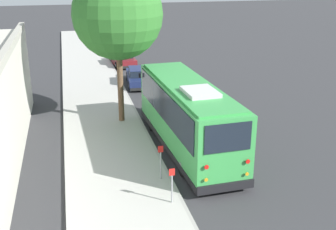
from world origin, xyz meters
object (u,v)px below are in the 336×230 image
at_px(street_tree, 117,8).
at_px(sign_post_far, 161,162).
at_px(parked_sedan_maroon, 123,59).
at_px(parked_sedan_tan, 117,47).
at_px(parked_sedan_black, 103,29).
at_px(sign_post_near, 172,185).
at_px(shuttle_bus, 187,113).
at_px(parked_sedan_navy, 139,77).
at_px(parked_sedan_blue, 109,38).

distance_m(street_tree, sign_post_far, 9.36).
bearing_deg(parked_sedan_maroon, parked_sedan_tan, -5.68).
bearing_deg(sign_post_far, parked_sedan_black, -2.03).
relative_size(parked_sedan_black, sign_post_near, 3.31).
bearing_deg(parked_sedan_black, sign_post_far, 175.98).
bearing_deg(shuttle_bus, parked_sedan_navy, -1.04).
height_order(parked_sedan_navy, parked_sedan_maroon, parked_sedan_navy).
height_order(shuttle_bus, parked_sedan_navy, shuttle_bus).
height_order(parked_sedan_blue, sign_post_near, sign_post_near).
relative_size(parked_sedan_black, sign_post_far, 3.12).
distance_m(parked_sedan_navy, parked_sedan_maroon, 6.76).
xyz_separation_m(parked_sedan_navy, parked_sedan_blue, (18.12, 0.34, -0.02)).
height_order(parked_sedan_black, sign_post_near, sign_post_near).
bearing_deg(parked_sedan_maroon, sign_post_near, 172.64).
xyz_separation_m(parked_sedan_blue, sign_post_far, (-33.20, 1.36, 0.34)).
xyz_separation_m(parked_sedan_navy, sign_post_far, (-15.08, 1.70, 0.32)).
bearing_deg(parked_sedan_tan, sign_post_near, 176.71).
xyz_separation_m(parked_sedan_black, sign_post_near, (-42.17, 1.43, 0.26)).
distance_m(parked_sedan_blue, street_tree, 26.42).
height_order(parked_sedan_tan, parked_sedan_blue, parked_sedan_blue).
relative_size(parked_sedan_maroon, parked_sedan_black, 0.90).
bearing_deg(sign_post_near, parked_sedan_navy, -5.73).
xyz_separation_m(shuttle_bus, parked_sedan_blue, (30.16, 0.64, -1.29)).
xyz_separation_m(parked_sedan_blue, sign_post_near, (-35.10, 1.36, 0.30)).
distance_m(parked_sedan_navy, sign_post_far, 15.17).
distance_m(parked_sedan_tan, parked_sedan_blue, 5.65).
relative_size(parked_sedan_blue, parked_sedan_black, 0.97).
relative_size(sign_post_near, sign_post_far, 0.94).
distance_m(sign_post_near, sign_post_far, 1.91).
height_order(parked_sedan_black, street_tree, street_tree).
bearing_deg(parked_sedan_maroon, street_tree, 167.85).
relative_size(parked_sedan_maroon, street_tree, 0.46).
bearing_deg(street_tree, shuttle_bus, -149.38).
bearing_deg(shuttle_bus, parked_sedan_maroon, -0.70).
height_order(shuttle_bus, parked_sedan_blue, shuttle_bus).
distance_m(shuttle_bus, sign_post_far, 3.76).
relative_size(parked_sedan_maroon, sign_post_far, 2.82).
bearing_deg(parked_sedan_navy, parked_sedan_maroon, 7.30).
bearing_deg(parked_sedan_navy, shuttle_bus, -173.66).
xyz_separation_m(parked_sedan_navy, street_tree, (-7.56, 2.35, 5.86)).
bearing_deg(parked_sedan_blue, parked_sedan_black, -4.49).
relative_size(parked_sedan_tan, street_tree, 0.49).
relative_size(parked_sedan_blue, sign_post_near, 3.20).
relative_size(parked_sedan_navy, parked_sedan_blue, 1.00).
height_order(parked_sedan_navy, parked_sedan_black, parked_sedan_black).
relative_size(parked_sedan_tan, parked_sedan_blue, 0.99).
bearing_deg(parked_sedan_navy, parked_sedan_blue, 5.97).
bearing_deg(sign_post_near, shuttle_bus, -22.08).
relative_size(shuttle_bus, sign_post_far, 6.54).
height_order(parked_sedan_tan, sign_post_near, sign_post_near).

